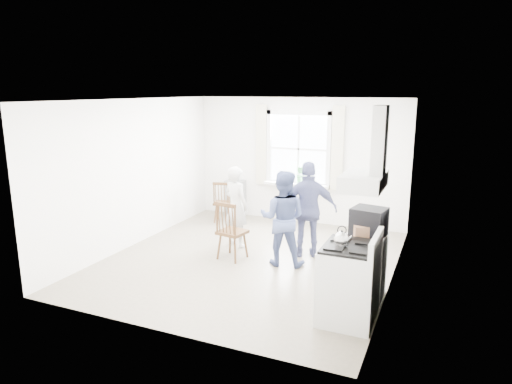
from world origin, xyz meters
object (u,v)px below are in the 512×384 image
Objects in this scene: gas_stove at (349,282)px; windsor_chair_b at (228,225)px; low_cabinet at (365,266)px; person_left at (236,207)px; person_mid at (283,218)px; person_right at (309,210)px; windsor_chair_a at (222,198)px; stereo_stack at (369,222)px.

gas_stove reaches higher than windsor_chair_b.
person_left is (-2.49, 1.18, 0.28)m from low_cabinet.
gas_stove reaches higher than low_cabinet.
gas_stove is 1.24× the size of low_cabinet.
person_left is 1.16m from person_mid.
person_right reaches higher than person_left.
windsor_chair_a is at bearing -50.36° from person_mid.
person_mid is at bearing 40.93° from person_right.
person_left is 1.33m from person_right.
person_right is (-1.16, 1.21, 0.36)m from low_cabinet.
person_right is (1.32, 0.03, 0.08)m from person_left.
low_cabinet is at bearing 108.67° from stereo_stack.
windsor_chair_a is (-3.42, 2.46, -0.54)m from stereo_stack.
stereo_stack is 1.68m from person_mid.
stereo_stack is 0.53× the size of windsor_chair_a.
windsor_chair_b is (-2.32, 0.57, -0.48)m from stereo_stack.
low_cabinet is 0.64m from stereo_stack.
person_mid is (-1.46, 0.77, -0.32)m from stereo_stack.
stereo_stack is 0.47× the size of windsor_chair_b.
gas_stove is at bearing -42.87° from windsor_chair_a.
windsor_chair_b is (1.09, -1.89, 0.07)m from windsor_chair_a.
stereo_stack is 0.31× the size of person_mid.
low_cabinet is (0.07, 0.70, -0.03)m from gas_stove.
gas_stove reaches higher than windsor_chair_a.
windsor_chair_b is (-2.23, 1.19, 0.12)m from gas_stove.
person_left is at bearing 154.62° from low_cabinet.
person_mid is at bearing 134.46° from gas_stove.
person_mid reaches higher than windsor_chair_a.
person_right is (2.23, -1.18, 0.26)m from windsor_chair_a.
gas_stove is 1.12× the size of windsor_chair_b.
stereo_stack is at bearing 142.80° from person_mid.
person_right reaches higher than stereo_stack.
windsor_chair_a is at bearing 144.90° from low_cabinet.
gas_stove is 0.73× the size of person_mid.
stereo_stack is at bearing -13.77° from windsor_chair_b.
person_mid is at bearing 152.30° from stereo_stack.
low_cabinet is at bearing 84.32° from gas_stove.
person_right is at bearing 119.86° from gas_stove.
person_left is 0.90× the size of person_right.
stereo_stack is 1.77m from person_right.
stereo_stack reaches higher than windsor_chair_b.
gas_stove is at bearing 98.41° from person_right.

